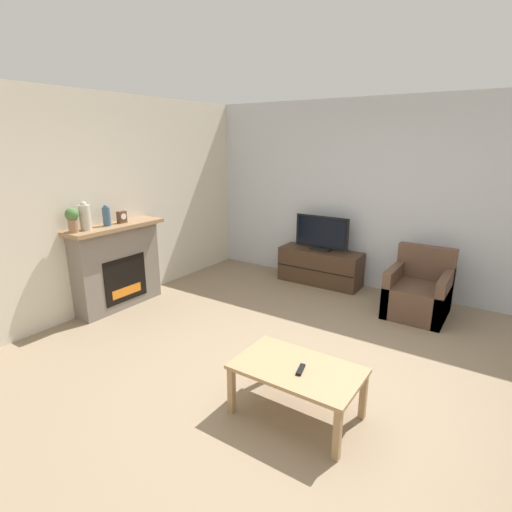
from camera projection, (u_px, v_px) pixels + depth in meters
name	position (u px, v px, depth m)	size (l,w,h in m)	color
ground_plane	(305.00, 380.00, 3.68)	(24.00, 24.00, 0.00)	#89755B
wall_back	(400.00, 199.00, 5.50)	(12.00, 0.06, 2.70)	silver
wall_left	(90.00, 206.00, 4.91)	(0.06, 12.00, 2.70)	beige
fireplace	(117.00, 265.00, 5.17)	(0.41, 1.28, 1.11)	slate
mantel_vase_left	(85.00, 217.00, 4.66)	(0.13, 0.13, 0.34)	beige
mantel_vase_centre_left	(106.00, 216.00, 4.90)	(0.09, 0.09, 0.26)	#385670
mantel_clock	(122.00, 217.00, 5.09)	(0.08, 0.11, 0.15)	brown
potted_plant	(72.00, 218.00, 4.53)	(0.15, 0.15, 0.29)	#936B4C
tv_stand	(320.00, 267.00, 6.11)	(1.25, 0.44, 0.53)	#422D1E
tv	(322.00, 234.00, 5.97)	(0.84, 0.18, 0.52)	black
armchair	(418.00, 293.00, 5.01)	(0.70, 0.76, 0.83)	brown
coffee_table	(297.00, 373.00, 3.11)	(0.98, 0.60, 0.43)	#A37F56
remote	(301.00, 370.00, 3.04)	(0.07, 0.16, 0.02)	black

